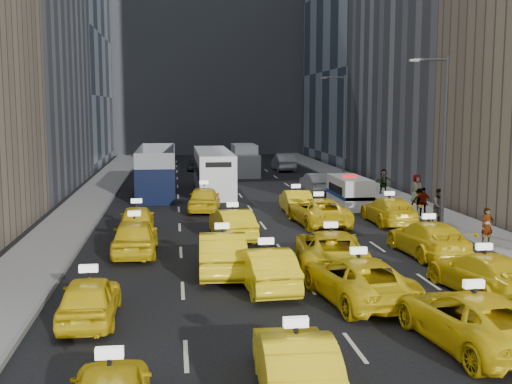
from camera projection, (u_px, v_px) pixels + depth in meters
ground at (321, 303)px, 21.09m from camera, size 160.00×160.00×0.00m
sidewalk_west at (91, 199)px, 44.34m from camera, size 3.00×90.00×0.15m
sidewalk_east at (384, 194)px, 46.98m from camera, size 3.00×90.00×0.15m
curb_west at (112, 198)px, 44.52m from camera, size 0.15×90.00×0.18m
curb_east at (365, 194)px, 46.79m from camera, size 0.15×90.00×0.18m
building_backdrop at (206, 9)px, 89.25m from camera, size 30.00×12.00×40.00m
streetlight_near at (443, 135)px, 33.39m from camera, size 2.15×0.22×9.00m
streetlight_far at (343, 125)px, 53.06m from camera, size 2.15×0.22×9.00m
taxi_1 at (295, 364)px, 14.14m from camera, size 1.79×4.62×1.50m
taxi_2 at (472, 319)px, 17.24m from camera, size 3.06×5.57×1.48m
taxi_4 at (90, 299)px, 19.16m from camera, size 1.69×4.14×1.41m
taxi_5 at (266, 268)px, 22.59m from camera, size 1.89×4.67×1.51m
taxi_6 at (358, 279)px, 21.22m from camera, size 3.13×5.60×1.48m
taxi_7 at (483, 273)px, 21.99m from camera, size 2.63×5.19×1.44m
taxi_8 at (135, 237)px, 27.80m from camera, size 1.90×4.72×1.61m
taxi_9 at (222, 253)px, 24.69m from camera, size 1.96×5.08×1.65m
taxi_10 at (330, 250)px, 25.41m from camera, size 3.30×5.90×1.56m
taxi_11 at (428, 238)px, 27.65m from camera, size 2.36×5.31×1.51m
taxi_12 at (137, 219)px, 32.57m from camera, size 1.86×4.33×1.46m
taxi_13 at (233, 224)px, 31.18m from camera, size 2.12×4.66×1.48m
taxi_14 at (318, 211)px, 34.94m from camera, size 2.84×5.51×1.48m
taxi_15 at (389, 211)px, 35.19m from camera, size 2.11×5.12×1.48m
taxi_16 at (204, 199)px, 39.42m from camera, size 2.34×4.81×1.58m
taxi_17 at (296, 201)px, 38.88m from camera, size 1.63×4.36×1.42m
nypd_van at (349, 192)px, 41.16m from camera, size 2.17×4.96×2.08m
double_decker at (157, 171)px, 47.30m from camera, size 3.81×11.82×3.38m
city_bus at (213, 171)px, 48.81m from camera, size 3.21×12.18×3.11m
box_truck at (245, 160)px, 60.12m from camera, size 2.97×6.53×2.88m
misc_car_0 at (316, 183)px, 48.34m from camera, size 1.73×4.51×1.47m
misc_car_1 at (152, 168)px, 60.19m from camera, size 2.74×5.36×1.45m
misc_car_2 at (234, 161)px, 65.86m from camera, size 2.52×5.80×1.66m
misc_car_3 at (196, 163)px, 64.85m from camera, size 2.20×4.56×1.50m
misc_car_4 at (283, 162)px, 64.69m from camera, size 1.80×5.04×1.65m
pedestrian_0 at (487, 226)px, 29.30m from camera, size 0.66×0.47×1.68m
pedestrian_1 at (440, 206)px, 34.77m from camera, size 0.98×0.67×1.85m
pedestrian_2 at (419, 202)px, 37.38m from camera, size 1.03×0.52×1.53m
pedestrian_3 at (423, 202)px, 36.96m from camera, size 1.05×0.72×1.63m
pedestrian_4 at (417, 188)px, 42.07m from camera, size 1.00×0.69×1.86m
pedestrian_5 at (384, 181)px, 46.55m from camera, size 1.65×0.53×1.76m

